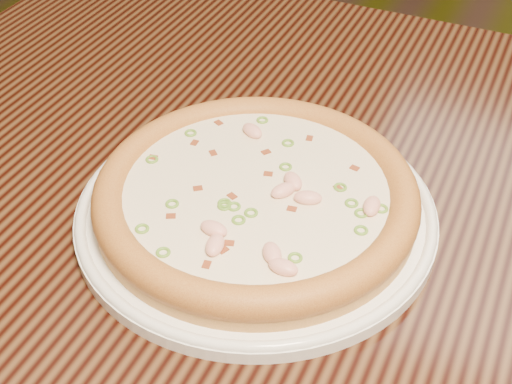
% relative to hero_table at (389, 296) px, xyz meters
% --- Properties ---
extents(hero_table, '(1.20, 0.80, 0.75)m').
position_rel_hero_table_xyz_m(hero_table, '(0.00, 0.00, 0.00)').
color(hero_table, black).
rests_on(hero_table, ground).
extents(plate, '(0.32, 0.32, 0.02)m').
position_rel_hero_table_xyz_m(plate, '(-0.12, -0.05, 0.11)').
color(plate, white).
rests_on(plate, hero_table).
extents(pizza, '(0.28, 0.28, 0.03)m').
position_rel_hero_table_xyz_m(pizza, '(-0.12, -0.05, 0.13)').
color(pizza, tan).
rests_on(pizza, plate).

